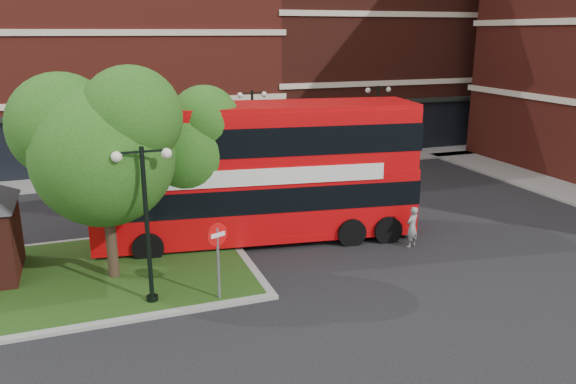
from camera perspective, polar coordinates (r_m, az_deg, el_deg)
name	(u,v)px	position (r m, az deg, el deg)	size (l,w,h in m)	color
ground	(318,281)	(19.33, 3.09, -9.05)	(120.00, 120.00, 0.00)	black
pavement_far	(212,171)	(34.29, -7.69, 2.16)	(44.00, 3.00, 0.12)	slate
terrace_far_left	(61,50)	(40.12, -22.05, 13.20)	(26.00, 12.00, 14.00)	maroon
terrace_far_right	(366,34)	(45.22, 7.95, 15.63)	(18.00, 12.00, 16.00)	#471911
traffic_island	(68,278)	(20.77, -21.44, -8.16)	(12.60, 7.60, 0.15)	gray
tree_island_west	(99,141)	(18.97, -18.66, 4.89)	(5.40, 4.71, 7.21)	#2D2116
tree_island_east	(181,139)	(21.77, -10.79, 5.31)	(4.46, 3.90, 6.29)	#2D2116
lamp_island	(146,218)	(17.20, -14.18, -2.62)	(1.72, 0.36, 5.00)	black
lamp_far_left	(253,129)	(32.31, -3.62, 6.44)	(1.72, 0.36, 5.00)	black
lamp_far_right	(377,121)	(35.36, 9.01, 7.11)	(1.72, 0.36, 5.00)	black
bus	(257,164)	(22.16, -3.22, 2.90)	(12.91, 4.63, 4.82)	#C1070A
woman	(412,227)	(22.51, 12.49, -3.48)	(0.60, 0.39, 1.63)	gray
car_silver	(162,167)	(33.18, -12.70, 2.50)	(1.55, 3.84, 1.31)	#A3A6AA
car_white	(299,160)	(34.01, 1.09, 3.26)	(1.43, 4.11, 1.35)	silver
no_entry_sign	(218,247)	(17.32, -7.16, -5.52)	(0.69, 0.32, 2.60)	slate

